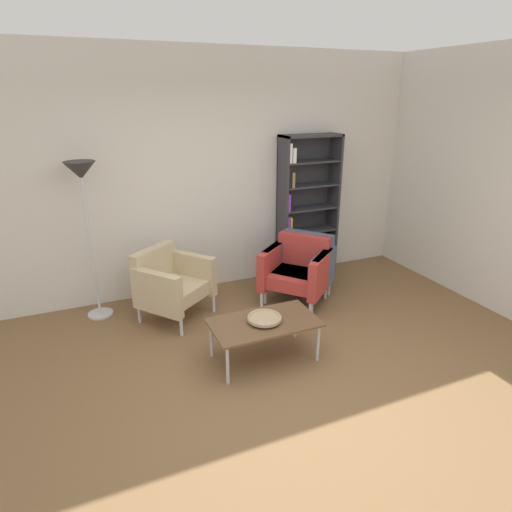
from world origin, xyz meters
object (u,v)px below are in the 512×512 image
Objects in this scene: coffee_table_low at (264,324)px; armchair_by_bookshelf at (301,266)px; bookshelf_tall at (303,208)px; floor_lamp_torchiere at (83,190)px; decorative_bowl at (264,318)px; armchair_corner_red at (297,270)px; armchair_near_window at (171,282)px.

armchair_by_bookshelf is at bearing 47.57° from coffee_table_low.
bookshelf_tall reaches higher than floor_lamp_torchiere.
decorative_bowl is 0.18× the size of floor_lamp_torchiere.
decorative_bowl is 0.34× the size of armchair_corner_red.
armchair_corner_red is 1.00× the size of armchair_by_bookshelf.
coffee_table_low is 3.12× the size of decorative_bowl.
decorative_bowl is at bearing 98.88° from coffee_table_low.
armchair_corner_red reaches higher than decorative_bowl.
armchair_by_bookshelf is 2.59m from floor_lamp_torchiere.
armchair_near_window is at bearing -24.43° from floor_lamp_torchiere.
coffee_table_low is 1.41m from armchair_by_bookshelf.
bookshelf_tall is 5.94× the size of decorative_bowl.
decorative_bowl is 1.33m from armchair_near_window.
bookshelf_tall reaches higher than coffee_table_low.
coffee_table_low is 1.05× the size of armchair_near_window.
decorative_bowl is at bearing -128.16° from bookshelf_tall.
decorative_bowl is 1.41m from armchair_by_bookshelf.
floor_lamp_torchiere is at bearing -140.38° from armchair_by_bookshelf.
armchair_by_bookshelf is at bearing -43.40° from armchair_near_window.
decorative_bowl is 2.29m from floor_lamp_torchiere.
decorative_bowl is 0.34× the size of armchair_by_bookshelf.
floor_lamp_torchiere is (-2.70, -0.15, 0.50)m from bookshelf_tall.
floor_lamp_torchiere reaches higher than armchair_corner_red.
armchair_by_bookshelf reaches higher than decorative_bowl.
floor_lamp_torchiere is (-1.37, 1.53, 1.01)m from decorative_bowl.
coffee_table_low is at bearing -128.16° from bookshelf_tall.
armchair_corner_red is at bearing -87.55° from armchair_by_bookshelf.
armchair_corner_red is 0.55× the size of floor_lamp_torchiere.
floor_lamp_torchiere is (-0.76, 0.35, 1.03)m from armchair_near_window.
coffee_table_low is 1.05× the size of armchair_by_bookshelf.
armchair_by_bookshelf is (0.09, 0.08, 0.00)m from armchair_corner_red.
floor_lamp_torchiere is at bearing -145.56° from armchair_corner_red.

